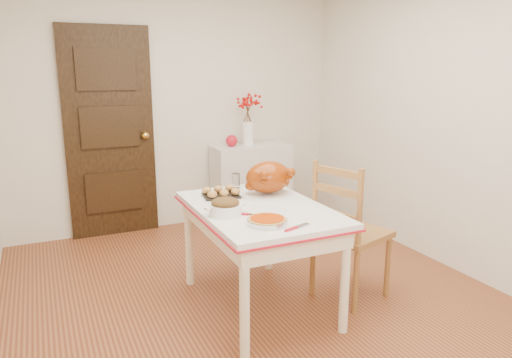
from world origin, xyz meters
name	(u,v)px	position (x,y,z in m)	size (l,w,h in m)	color
floor	(259,303)	(0.00, 0.00, 0.00)	(3.50, 4.00, 0.00)	#5C2915
wall_back	(178,108)	(0.00, 2.00, 1.25)	(3.50, 0.00, 2.50)	silver
wall_right	(453,120)	(1.75, 0.00, 1.25)	(0.00, 4.00, 2.50)	silver
door_back	(110,134)	(-0.70, 1.97, 1.03)	(0.85, 0.06, 2.06)	black
sideboard	(251,183)	(0.74, 1.78, 0.42)	(0.84, 0.38, 0.84)	silver
kitchen_table	(259,257)	(-0.02, -0.03, 0.37)	(0.85, 1.24, 0.74)	white
chair_oak	(352,230)	(0.67, -0.16, 0.51)	(0.45, 0.45, 1.03)	#A26229
berry_vase	(248,121)	(0.70, 1.78, 1.11)	(0.28, 0.28, 0.53)	white
apple	(232,141)	(0.51, 1.78, 0.91)	(0.13, 0.13, 0.13)	red
turkey_platter	(268,179)	(0.16, 0.18, 0.87)	(0.40, 0.32, 0.26)	#99340A
pumpkin_pie	(267,220)	(-0.13, -0.39, 0.77)	(0.25, 0.25, 0.05)	#A92F00
stuffing_dish	(225,207)	(-0.29, -0.10, 0.79)	(0.27, 0.21, 0.10)	#553D1A
rolls_tray	(221,192)	(-0.16, 0.31, 0.78)	(0.26, 0.20, 0.07)	#AA783A
pie_server	(297,227)	(0.00, -0.53, 0.75)	(0.20, 0.06, 0.01)	silver
carving_knife	(254,215)	(-0.13, -0.21, 0.75)	(0.28, 0.07, 0.01)	silver
drinking_glass	(236,181)	(0.03, 0.51, 0.80)	(0.07, 0.07, 0.11)	white
shaker_pair	(272,180)	(0.32, 0.44, 0.79)	(0.10, 0.04, 0.10)	white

